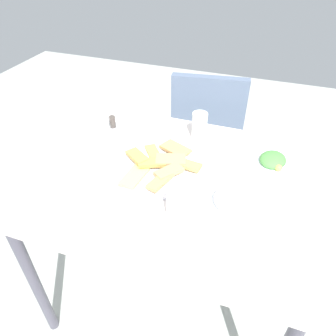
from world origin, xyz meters
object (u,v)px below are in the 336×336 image
Objects in this scene: dining_chair at (207,132)px; salad_plate_rice at (273,161)px; dining_table at (174,195)px; spoon at (222,248)px; soda_can at (199,126)px; fork at (220,258)px; pide_platter at (159,167)px; condiment_caddy at (110,124)px; salad_plate_greens at (234,200)px; drinking_glass at (176,205)px; paper_napkin at (221,254)px.

dining_chair reaches higher than salad_plate_rice.
dining_chair is at bearing 93.28° from dining_table.
salad_plate_rice is 0.99× the size of spoon.
spoon is at bearing -68.39° from soda_can.
fork is (0.22, -0.60, -0.06)m from soda_can.
soda_can reaches higher than pide_platter.
condiment_caddy reaches higher than pide_platter.
salad_plate_greens reaches higher than spoon.
drinking_glass is (0.11, -0.95, 0.31)m from dining_chair.
condiment_caddy is (-0.63, 0.30, 0.00)m from salad_plate_greens.
salad_plate_rice reaches higher than dining_table.
soda_can reaches higher than fork.
drinking_glass is at bearing -56.25° from pide_platter.
pide_platter is 0.45m from salad_plate_rice.
spoon reaches higher than paper_napkin.
dining_table is at bearing -30.65° from condiment_caddy.
condiment_caddy reaches higher than fork.
pide_platter is 1.76× the size of salad_plate_rice.
drinking_glass is 0.53× the size of spoon.
dining_chair is 8.74× the size of drinking_glass.
salad_plate_rice is (0.41, 0.18, 0.00)m from pide_platter.
dining_table is 8.87× the size of soda_can.
fork is 0.83m from condiment_caddy.
soda_can is at bearing 121.25° from salad_plate_greens.
salad_plate_rice reaches higher than paper_napkin.
soda_can reaches higher than condiment_caddy.
pide_platter is (-0.07, 0.02, 0.11)m from dining_table.
pide_platter is at bearing 135.03° from paper_napkin.
fork is (0.17, -0.12, -0.05)m from drinking_glass.
paper_napkin is (-0.10, -0.49, -0.01)m from salad_plate_rice.
pide_platter is 2.80× the size of soda_can.
pide_platter is 0.44m from paper_napkin.
dining_chair reaches higher than salad_plate_greens.
dining_chair reaches higher than spoon.
dining_table is 3.17× the size of pide_platter.
dining_table is 0.33m from soda_can.
dining_chair reaches higher than pide_platter.
drinking_glass reaches higher than salad_plate_rice.
drinking_glass reaches higher than dining_table.
salad_plate_rice is at bearing 69.24° from salad_plate_greens.
pide_platter is at bearing 128.61° from spoon.
spoon is (0.00, -0.20, -0.02)m from salad_plate_greens.
soda_can is 1.17× the size of drinking_glass.
fork is (0.24, -0.30, 0.10)m from dining_table.
salad_plate_greens is 0.43m from soda_can.
dining_table is at bearing 109.88° from drinking_glass.
pide_platter is (-0.03, -0.74, 0.27)m from dining_chair.
dining_chair is at bearing 108.45° from salad_plate_greens.
salad_plate_greens reaches higher than pide_platter.
dining_chair reaches higher than paper_napkin.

